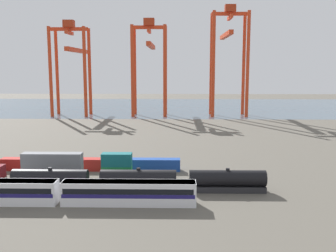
# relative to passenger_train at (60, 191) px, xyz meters

# --- Properties ---
(ground_plane) EXTENTS (420.00, 420.00, 0.00)m
(ground_plane) POSITION_rel_passenger_train_xyz_m (2.54, 61.66, -2.14)
(ground_plane) COLOR #5B564C
(harbour_water) EXTENTS (400.00, 110.00, 0.01)m
(harbour_water) POSITION_rel_passenger_train_xyz_m (2.54, 162.01, -2.14)
(harbour_water) COLOR #475B6B
(harbour_water) RESTS_ON ground_plane
(passenger_train) EXTENTS (44.63, 3.14, 3.90)m
(passenger_train) POSITION_rel_passenger_train_xyz_m (0.00, 0.00, 0.00)
(passenger_train) COLOR silver
(passenger_train) RESTS_ON ground_plane
(freight_tank_row) EXTENTS (45.93, 2.84, 4.30)m
(freight_tank_row) POSITION_rel_passenger_train_xyz_m (12.25, 7.12, -0.12)
(freight_tank_row) COLOR #232326
(freight_tank_row) RESTS_ON ground_plane
(shipping_container_3) EXTENTS (12.10, 2.44, 2.60)m
(shipping_container_3) POSITION_rel_passenger_train_xyz_m (-5.96, 15.14, -0.84)
(shipping_container_3) COLOR slate
(shipping_container_3) RESTS_ON ground_plane
(shipping_container_4) EXTENTS (12.10, 2.44, 2.60)m
(shipping_container_4) POSITION_rel_passenger_train_xyz_m (-5.96, 15.14, 1.76)
(shipping_container_4) COLOR slate
(shipping_container_4) RESTS_ON shipping_container_3
(shipping_container_5) EXTENTS (6.04, 2.44, 2.60)m
(shipping_container_5) POSITION_rel_passenger_train_xyz_m (7.12, 15.14, -0.84)
(shipping_container_5) COLOR #197538
(shipping_container_5) RESTS_ON ground_plane
(shipping_container_6) EXTENTS (6.04, 2.44, 2.60)m
(shipping_container_6) POSITION_rel_passenger_train_xyz_m (7.12, 15.14, 1.76)
(shipping_container_6) COLOR #146066
(shipping_container_6) RESTS_ON shipping_container_5
(shipping_container_9) EXTENTS (12.10, 2.44, 2.60)m
(shipping_container_9) POSITION_rel_passenger_train_xyz_m (-13.10, 21.39, -0.84)
(shipping_container_9) COLOR #AD211C
(shipping_container_9) RESTS_ON ground_plane
(shipping_container_10) EXTENTS (12.10, 2.44, 2.60)m
(shipping_container_10) POSITION_rel_passenger_train_xyz_m (0.40, 21.39, -0.84)
(shipping_container_10) COLOR #AD211C
(shipping_container_10) RESTS_ON ground_plane
(shipping_container_11) EXTENTS (12.10, 2.44, 2.60)m
(shipping_container_11) POSITION_rel_passenger_train_xyz_m (13.90, 21.39, -0.84)
(shipping_container_11) COLOR #1C4299
(shipping_container_11) RESTS_ON ground_plane
(gantry_crane_west) EXTENTS (17.28, 37.89, 43.67)m
(gantry_crane_west) POSITION_rel_passenger_train_xyz_m (-30.00, 123.61, 24.35)
(gantry_crane_west) COLOR red
(gantry_crane_west) RESTS_ON ground_plane
(gantry_crane_central) EXTENTS (16.22, 39.57, 44.38)m
(gantry_crane_central) POSITION_rel_passenger_train_xyz_m (6.68, 123.85, 25.17)
(gantry_crane_central) COLOR red
(gantry_crane_central) RESTS_ON ground_plane
(gantry_crane_east) EXTENTS (16.88, 37.11, 50.25)m
(gantry_crane_east) POSITION_rel_passenger_train_xyz_m (43.35, 123.17, 28.47)
(gantry_crane_east) COLOR red
(gantry_crane_east) RESTS_ON ground_plane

